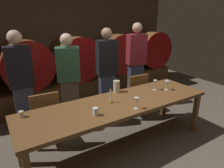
# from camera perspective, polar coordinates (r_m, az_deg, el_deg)

# --- Properties ---
(ground_plane) EXTENTS (7.60, 7.60, 0.00)m
(ground_plane) POSITION_cam_1_polar(r_m,az_deg,el_deg) (3.23, 8.14, -17.53)
(ground_plane) COLOR brown
(back_wall) EXTENTS (5.85, 0.24, 2.84)m
(back_wall) POSITION_cam_1_polar(r_m,az_deg,el_deg) (5.20, -12.96, 13.27)
(back_wall) COLOR brown
(back_wall) RESTS_ON ground
(barrel_shelf) EXTENTS (5.26, 0.90, 0.48)m
(barrel_shelf) POSITION_cam_1_polar(r_m,az_deg,el_deg) (4.95, -9.78, -0.83)
(barrel_shelf) COLOR brown
(barrel_shelf) RESTS_ON ground
(wine_barrel_left) EXTENTS (1.00, 0.88, 1.00)m
(wine_barrel_left) POSITION_cam_1_polar(r_m,az_deg,el_deg) (4.47, -23.36, 5.45)
(wine_barrel_left) COLOR brown
(wine_barrel_left) RESTS_ON barrel_shelf
(wine_barrel_center) EXTENTS (1.00, 0.88, 1.00)m
(wine_barrel_center) POSITION_cam_1_polar(r_m,az_deg,el_deg) (4.74, -10.57, 7.43)
(wine_barrel_center) COLOR brown
(wine_barrel_center) RESTS_ON barrel_shelf
(wine_barrel_right) EXTENTS (1.00, 0.88, 1.00)m
(wine_barrel_right) POSITION_cam_1_polar(r_m,az_deg,el_deg) (5.24, 0.76, 8.87)
(wine_barrel_right) COLOR brown
(wine_barrel_right) RESTS_ON barrel_shelf
(wine_barrel_far_right) EXTENTS (1.00, 0.88, 1.00)m
(wine_barrel_far_right) POSITION_cam_1_polar(r_m,az_deg,el_deg) (5.92, 10.10, 9.79)
(wine_barrel_far_right) COLOR brown
(wine_barrel_far_right) RESTS_ON barrel_shelf
(dining_table) EXTENTS (2.81, 0.82, 0.74)m
(dining_table) POSITION_cam_1_polar(r_m,az_deg,el_deg) (2.88, 1.84, -6.40)
(dining_table) COLOR brown
(dining_table) RESTS_ON ground
(chair_left) EXTENTS (0.42, 0.42, 0.88)m
(chair_left) POSITION_cam_1_polar(r_m,az_deg,el_deg) (3.18, -18.44, -8.62)
(chair_left) COLOR brown
(chair_left) RESTS_ON ground
(chair_right) EXTENTS (0.44, 0.44, 0.88)m
(chair_right) POSITION_cam_1_polar(r_m,az_deg,el_deg) (3.86, 6.52, -2.68)
(chair_right) COLOR brown
(chair_right) RESTS_ON ground
(guest_far_left) EXTENTS (0.39, 0.26, 1.70)m
(guest_far_left) POSITION_cam_1_polar(r_m,az_deg,el_deg) (3.55, -24.32, 0.38)
(guest_far_left) COLOR #33384C
(guest_far_left) RESTS_ON ground
(guest_center_left) EXTENTS (0.44, 0.36, 1.64)m
(guest_center_left) POSITION_cam_1_polar(r_m,az_deg,el_deg) (3.52, -12.03, 0.85)
(guest_center_left) COLOR brown
(guest_center_left) RESTS_ON ground
(guest_center_right) EXTENTS (0.42, 0.31, 1.69)m
(guest_center_right) POSITION_cam_1_polar(r_m,az_deg,el_deg) (3.91, -1.42, 3.60)
(guest_center_right) COLOR #33384C
(guest_center_right) RESTS_ON ground
(guest_far_right) EXTENTS (0.43, 0.33, 1.76)m
(guest_far_right) POSITION_cam_1_polar(r_m,az_deg,el_deg) (4.36, 6.79, 5.68)
(guest_far_right) COLOR #33384C
(guest_far_right) RESTS_ON ground
(candle_center) EXTENTS (0.05, 0.05, 0.22)m
(candle_center) POSITION_cam_1_polar(r_m,az_deg,el_deg) (2.83, -0.44, -4.15)
(candle_center) COLOR olive
(candle_center) RESTS_ON dining_table
(pitcher) EXTENTS (0.10, 0.10, 0.19)m
(pitcher) POSITION_cam_1_polar(r_m,az_deg,el_deg) (3.20, 1.29, -0.68)
(pitcher) COLOR beige
(pitcher) RESTS_ON dining_table
(wine_glass_left) EXTENTS (0.06, 0.06, 0.16)m
(wine_glass_left) POSITION_cam_1_polar(r_m,az_deg,el_deg) (2.65, 6.93, -4.70)
(wine_glass_left) COLOR silver
(wine_glass_left) RESTS_ON dining_table
(wine_glass_center) EXTENTS (0.07, 0.07, 0.17)m
(wine_glass_center) POSITION_cam_1_polar(r_m,az_deg,el_deg) (3.34, 12.14, 0.33)
(wine_glass_center) COLOR silver
(wine_glass_center) RESTS_ON dining_table
(wine_glass_right) EXTENTS (0.08, 0.08, 0.15)m
(wine_glass_right) POSITION_cam_1_polar(r_m,az_deg,el_deg) (3.40, 15.33, 0.07)
(wine_glass_right) COLOR silver
(wine_glass_right) RESTS_ON dining_table
(cup_left) EXTENTS (0.06, 0.06, 0.08)m
(cup_left) POSITION_cam_1_polar(r_m,az_deg,el_deg) (2.69, -24.38, -7.83)
(cup_left) COLOR beige
(cup_left) RESTS_ON dining_table
(cup_right) EXTENTS (0.07, 0.07, 0.10)m
(cup_right) POSITION_cam_1_polar(r_m,az_deg,el_deg) (2.50, -4.72, -7.82)
(cup_right) COLOR white
(cup_right) RESTS_ON dining_table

